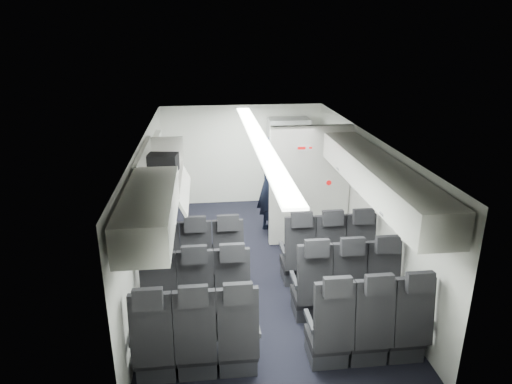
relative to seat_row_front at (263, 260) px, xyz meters
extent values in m
cube|color=black|center=(0.00, 0.53, -0.41)|extent=(3.40, 6.00, 0.01)
cube|color=white|center=(0.00, 0.53, 1.75)|extent=(3.40, 6.00, 0.01)
cube|color=silver|center=(0.00, 3.53, 0.67)|extent=(3.40, 0.01, 2.15)
cube|color=silver|center=(0.00, -2.47, 0.67)|extent=(3.40, 0.01, 2.15)
cube|color=silver|center=(-1.70, 0.53, 0.67)|extent=(0.01, 6.00, 2.15)
cube|color=silver|center=(1.70, 0.53, 0.67)|extent=(0.01, 6.00, 2.15)
cube|color=white|center=(0.00, 0.53, 1.71)|extent=(0.25, 5.52, 0.03)
cube|color=black|center=(-1.42, 0.08, -0.13)|extent=(0.44, 0.46, 0.12)
cube|color=#2D2D33|center=(-1.42, 0.08, -0.29)|extent=(0.42, 0.42, 0.22)
cube|color=black|center=(-1.42, -0.14, 0.32)|extent=(0.44, 0.20, 0.80)
cube|color=black|center=(-1.42, -0.19, 0.72)|extent=(0.30, 0.12, 0.23)
cube|color=#2D2D33|center=(-1.64, 0.05, 0.15)|extent=(0.05, 0.40, 0.06)
cube|color=#2D2D33|center=(-1.20, 0.05, 0.15)|extent=(0.05, 0.40, 0.06)
cube|color=black|center=(-0.97, 0.08, -0.13)|extent=(0.44, 0.46, 0.12)
cube|color=#2D2D33|center=(-0.97, 0.08, -0.29)|extent=(0.42, 0.42, 0.22)
cube|color=black|center=(-0.97, -0.14, 0.32)|extent=(0.44, 0.20, 0.80)
cube|color=black|center=(-0.97, -0.19, 0.72)|extent=(0.30, 0.12, 0.23)
cube|color=#2D2D33|center=(-1.19, 0.05, 0.15)|extent=(0.05, 0.40, 0.06)
cube|color=#2D2D33|center=(-0.75, 0.05, 0.15)|extent=(0.05, 0.40, 0.06)
cube|color=black|center=(-0.52, 0.08, -0.13)|extent=(0.44, 0.46, 0.12)
cube|color=#2D2D33|center=(-0.52, 0.08, -0.29)|extent=(0.42, 0.42, 0.22)
cube|color=black|center=(-0.52, -0.14, 0.32)|extent=(0.44, 0.20, 0.80)
cube|color=black|center=(-0.52, -0.19, 0.72)|extent=(0.30, 0.12, 0.23)
cube|color=#2D2D33|center=(-0.74, 0.05, 0.15)|extent=(0.05, 0.40, 0.06)
cube|color=#2D2D33|center=(-0.30, 0.05, 0.15)|extent=(0.05, 0.40, 0.06)
cube|color=black|center=(0.52, 0.08, -0.13)|extent=(0.44, 0.46, 0.12)
cube|color=#2D2D33|center=(0.52, 0.08, -0.29)|extent=(0.42, 0.42, 0.22)
cube|color=black|center=(0.52, -0.14, 0.32)|extent=(0.44, 0.20, 0.80)
cube|color=black|center=(0.52, -0.19, 0.72)|extent=(0.30, 0.12, 0.23)
cube|color=#2D2D33|center=(0.30, 0.05, 0.15)|extent=(0.05, 0.40, 0.06)
cube|color=#2D2D33|center=(0.74, 0.05, 0.15)|extent=(0.05, 0.40, 0.06)
cube|color=black|center=(0.97, 0.08, -0.13)|extent=(0.44, 0.46, 0.12)
cube|color=#2D2D33|center=(0.97, 0.08, -0.29)|extent=(0.42, 0.42, 0.22)
cube|color=black|center=(0.97, -0.14, 0.32)|extent=(0.44, 0.20, 0.80)
cube|color=black|center=(0.97, -0.19, 0.72)|extent=(0.30, 0.12, 0.23)
cube|color=#2D2D33|center=(0.75, 0.05, 0.15)|extent=(0.05, 0.40, 0.06)
cube|color=#2D2D33|center=(1.19, 0.05, 0.15)|extent=(0.05, 0.40, 0.06)
cube|color=black|center=(1.42, 0.08, -0.13)|extent=(0.44, 0.46, 0.12)
cube|color=#2D2D33|center=(1.42, 0.08, -0.29)|extent=(0.42, 0.42, 0.22)
cube|color=black|center=(1.42, -0.14, 0.32)|extent=(0.44, 0.20, 0.80)
cube|color=black|center=(1.42, -0.19, 0.72)|extent=(0.30, 0.12, 0.23)
cube|color=#2D2D33|center=(1.20, 0.05, 0.15)|extent=(0.05, 0.40, 0.06)
cube|color=#2D2D33|center=(1.64, 0.05, 0.15)|extent=(0.05, 0.40, 0.06)
cube|color=black|center=(-1.42, -0.82, -0.13)|extent=(0.44, 0.46, 0.12)
cube|color=#2D2D33|center=(-1.42, -0.82, -0.29)|extent=(0.42, 0.42, 0.22)
cube|color=black|center=(-1.42, -1.04, 0.32)|extent=(0.44, 0.20, 0.80)
cube|color=black|center=(-1.42, -1.09, 0.72)|extent=(0.30, 0.12, 0.23)
cube|color=#2D2D33|center=(-1.64, -0.85, 0.15)|extent=(0.05, 0.40, 0.06)
cube|color=#2D2D33|center=(-1.20, -0.85, 0.15)|extent=(0.05, 0.40, 0.06)
cube|color=black|center=(-0.97, -0.82, -0.13)|extent=(0.44, 0.46, 0.12)
cube|color=#2D2D33|center=(-0.97, -0.82, -0.29)|extent=(0.42, 0.42, 0.22)
cube|color=black|center=(-0.97, -1.04, 0.32)|extent=(0.44, 0.20, 0.80)
cube|color=black|center=(-0.97, -1.09, 0.72)|extent=(0.30, 0.12, 0.23)
cube|color=#2D2D33|center=(-1.19, -0.85, 0.15)|extent=(0.05, 0.40, 0.06)
cube|color=#2D2D33|center=(-0.75, -0.85, 0.15)|extent=(0.05, 0.40, 0.06)
cube|color=black|center=(-0.52, -0.82, -0.13)|extent=(0.44, 0.46, 0.12)
cube|color=#2D2D33|center=(-0.52, -0.82, -0.29)|extent=(0.42, 0.42, 0.22)
cube|color=black|center=(-0.52, -1.04, 0.32)|extent=(0.44, 0.20, 0.80)
cube|color=black|center=(-0.52, -1.09, 0.72)|extent=(0.30, 0.12, 0.23)
cube|color=#2D2D33|center=(-0.74, -0.85, 0.15)|extent=(0.05, 0.40, 0.06)
cube|color=#2D2D33|center=(-0.30, -0.85, 0.15)|extent=(0.05, 0.40, 0.06)
cube|color=black|center=(0.52, -0.82, -0.13)|extent=(0.44, 0.46, 0.12)
cube|color=#2D2D33|center=(0.52, -0.82, -0.29)|extent=(0.42, 0.42, 0.22)
cube|color=black|center=(0.52, -1.04, 0.32)|extent=(0.44, 0.20, 0.80)
cube|color=black|center=(0.52, -1.09, 0.72)|extent=(0.30, 0.12, 0.23)
cube|color=#2D2D33|center=(0.30, -0.85, 0.15)|extent=(0.05, 0.40, 0.06)
cube|color=#2D2D33|center=(0.74, -0.85, 0.15)|extent=(0.05, 0.40, 0.06)
cube|color=black|center=(0.97, -0.82, -0.13)|extent=(0.44, 0.46, 0.12)
cube|color=#2D2D33|center=(0.97, -0.82, -0.29)|extent=(0.42, 0.42, 0.22)
cube|color=black|center=(0.97, -1.04, 0.32)|extent=(0.44, 0.20, 0.80)
cube|color=black|center=(0.97, -1.09, 0.72)|extent=(0.30, 0.12, 0.23)
cube|color=#2D2D33|center=(0.75, -0.85, 0.15)|extent=(0.05, 0.40, 0.06)
cube|color=#2D2D33|center=(1.19, -0.85, 0.15)|extent=(0.05, 0.40, 0.06)
cube|color=black|center=(1.42, -0.82, -0.13)|extent=(0.44, 0.46, 0.12)
cube|color=#2D2D33|center=(1.42, -0.82, -0.29)|extent=(0.42, 0.42, 0.22)
cube|color=black|center=(1.42, -1.04, 0.32)|extent=(0.44, 0.20, 0.80)
cube|color=black|center=(1.42, -1.09, 0.72)|extent=(0.30, 0.12, 0.23)
cube|color=#2D2D33|center=(1.20, -0.85, 0.15)|extent=(0.05, 0.40, 0.06)
cube|color=#2D2D33|center=(1.64, -0.85, 0.15)|extent=(0.05, 0.40, 0.06)
cube|color=black|center=(-1.42, -1.72, -0.13)|extent=(0.44, 0.46, 0.12)
cube|color=#2D2D33|center=(-1.42, -1.72, -0.29)|extent=(0.42, 0.42, 0.22)
cube|color=black|center=(-1.42, -1.94, 0.32)|extent=(0.44, 0.20, 0.80)
cube|color=black|center=(-1.42, -1.99, 0.72)|extent=(0.30, 0.12, 0.23)
cube|color=#2D2D33|center=(-1.64, -1.75, 0.15)|extent=(0.05, 0.40, 0.06)
cube|color=#2D2D33|center=(-1.20, -1.75, 0.15)|extent=(0.05, 0.40, 0.06)
cube|color=black|center=(-0.97, -1.72, -0.13)|extent=(0.44, 0.46, 0.12)
cube|color=#2D2D33|center=(-0.97, -1.72, -0.29)|extent=(0.42, 0.42, 0.22)
cube|color=black|center=(-0.97, -1.94, 0.32)|extent=(0.44, 0.20, 0.80)
cube|color=black|center=(-0.97, -1.99, 0.72)|extent=(0.30, 0.12, 0.23)
cube|color=#2D2D33|center=(-1.19, -1.75, 0.15)|extent=(0.05, 0.40, 0.06)
cube|color=#2D2D33|center=(-0.75, -1.75, 0.15)|extent=(0.05, 0.40, 0.06)
cube|color=black|center=(-0.52, -1.72, -0.13)|extent=(0.44, 0.46, 0.12)
cube|color=#2D2D33|center=(-0.52, -1.72, -0.29)|extent=(0.42, 0.42, 0.22)
cube|color=black|center=(-0.52, -1.94, 0.32)|extent=(0.44, 0.20, 0.80)
cube|color=black|center=(-0.52, -1.99, 0.72)|extent=(0.30, 0.12, 0.23)
cube|color=#2D2D33|center=(-0.74, -1.75, 0.15)|extent=(0.05, 0.40, 0.06)
cube|color=#2D2D33|center=(-0.30, -1.75, 0.15)|extent=(0.05, 0.40, 0.06)
cube|color=black|center=(0.52, -1.72, -0.13)|extent=(0.44, 0.46, 0.12)
cube|color=#2D2D33|center=(0.52, -1.72, -0.29)|extent=(0.42, 0.42, 0.22)
cube|color=black|center=(0.52, -1.94, 0.32)|extent=(0.44, 0.20, 0.80)
cube|color=black|center=(0.52, -1.99, 0.72)|extent=(0.30, 0.12, 0.23)
cube|color=#2D2D33|center=(0.30, -1.75, 0.15)|extent=(0.05, 0.40, 0.06)
cube|color=#2D2D33|center=(0.74, -1.75, 0.15)|extent=(0.05, 0.40, 0.06)
cube|color=black|center=(0.97, -1.72, -0.13)|extent=(0.44, 0.46, 0.12)
cube|color=#2D2D33|center=(0.97, -1.72, -0.29)|extent=(0.42, 0.42, 0.22)
cube|color=black|center=(0.97, -1.94, 0.32)|extent=(0.44, 0.20, 0.80)
cube|color=black|center=(0.97, -1.99, 0.72)|extent=(0.30, 0.12, 0.23)
cube|color=#2D2D33|center=(0.75, -1.75, 0.15)|extent=(0.05, 0.40, 0.06)
cube|color=#2D2D33|center=(1.19, -1.75, 0.15)|extent=(0.05, 0.40, 0.06)
cube|color=black|center=(1.42, -1.72, -0.13)|extent=(0.44, 0.46, 0.12)
cube|color=#2D2D33|center=(1.42, -1.72, -0.29)|extent=(0.42, 0.42, 0.22)
cube|color=black|center=(1.42, -1.94, 0.32)|extent=(0.44, 0.20, 0.80)
cube|color=black|center=(1.42, -1.99, 0.72)|extent=(0.30, 0.12, 0.23)
cube|color=#2D2D33|center=(1.20, -1.75, 0.15)|extent=(0.05, 0.40, 0.06)
cube|color=#2D2D33|center=(1.64, -1.75, 0.15)|extent=(0.05, 0.40, 0.06)
cube|color=silver|center=(-1.40, -1.47, 1.46)|extent=(0.52, 1.80, 0.40)
cylinder|color=slate|center=(-1.15, -1.47, 1.30)|extent=(0.04, 0.10, 0.04)
cube|color=#9E9E93|center=(-1.40, 0.28, 1.26)|extent=(0.52, 1.70, 0.04)
cube|color=silver|center=(-1.66, 0.28, 1.46)|extent=(0.06, 1.70, 0.44)
cube|color=silver|center=(-1.40, -0.55, 1.46)|extent=(0.52, 0.04, 0.40)
cube|color=silver|center=(-1.40, 1.11, 1.46)|extent=(0.52, 0.04, 0.40)
cube|color=silver|center=(-1.15, 0.28, 1.15)|extent=(0.21, 1.61, 0.38)
cube|color=silver|center=(1.40, -1.47, 1.46)|extent=(0.52, 1.80, 0.40)
cylinder|color=slate|center=(1.15, -1.47, 1.30)|extent=(0.04, 0.10, 0.04)
cube|color=silver|center=(1.40, 0.28, 1.46)|extent=(0.52, 1.70, 0.40)
cylinder|color=slate|center=(1.15, 0.28, 1.30)|extent=(0.04, 0.10, 0.04)
cube|color=silver|center=(0.98, 1.33, 0.67)|extent=(1.40, 0.12, 2.13)
cube|color=white|center=(0.85, 1.26, 1.38)|extent=(0.24, 0.01, 0.10)
cube|color=red|center=(0.80, 1.25, 1.38)|extent=(0.13, 0.01, 0.04)
cube|color=red|center=(0.95, 1.25, 1.38)|extent=(0.05, 0.01, 0.03)
cylinder|color=white|center=(1.30, 1.26, 0.75)|extent=(0.11, 0.01, 0.11)
cylinder|color=red|center=(1.30, 1.26, 0.75)|extent=(0.09, 0.01, 0.09)
cube|color=#939399|center=(0.95, 3.25, 0.55)|extent=(0.85, 0.50, 1.90)
cube|color=#3F3F42|center=(0.95, 2.99, 0.10)|extent=(0.80, 0.01, 0.02)
cube|color=#3F3F42|center=(0.95, 2.99, 0.60)|extent=(0.80, 0.01, 0.02)
cube|color=#3F3F42|center=(0.95, 2.99, 1.10)|extent=(0.80, 0.01, 0.02)
cube|color=silver|center=(-1.64, 2.08, 0.55)|extent=(0.10, 0.92, 1.86)
cylinder|color=black|center=(-1.58, 2.08, 1.05)|extent=(0.03, 0.22, 0.22)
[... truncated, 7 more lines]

